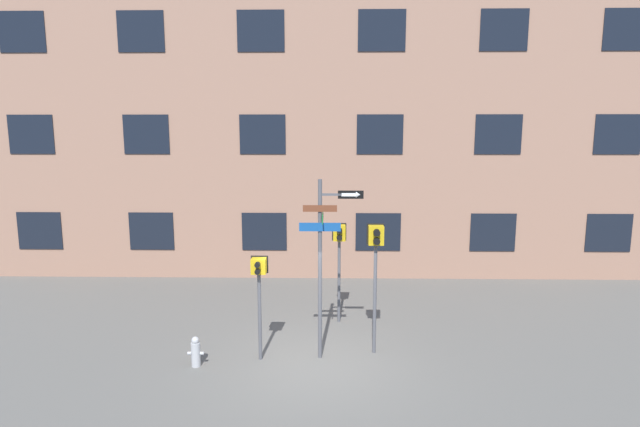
{
  "coord_description": "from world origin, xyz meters",
  "views": [
    {
      "loc": [
        0.3,
        -10.43,
        5.09
      ],
      "look_at": [
        0.09,
        0.39,
        3.36
      ],
      "focal_mm": 28.0,
      "sensor_mm": 36.0,
      "label": 1
    }
  ],
  "objects": [
    {
      "name": "ground_plane",
      "position": [
        0.0,
        0.0,
        0.0
      ],
      "size": [
        60.0,
        60.0,
        0.0
      ],
      "primitive_type": "plane",
      "color": "#595651"
    },
    {
      "name": "building_facade",
      "position": [
        0.0,
        7.07,
        6.76
      ],
      "size": [
        24.0,
        0.63,
        13.53
      ],
      "color": "#936B56",
      "rests_on": "ground_plane"
    },
    {
      "name": "street_sign_pole",
      "position": [
        0.17,
        0.38,
        2.48
      ],
      "size": [
        1.41,
        0.94,
        4.11
      ],
      "color": "#4C4C51",
      "rests_on": "ground_plane"
    },
    {
      "name": "pedestrian_signal_left",
      "position": [
        -1.27,
        0.27,
        1.88
      ],
      "size": [
        0.39,
        0.4,
        2.39
      ],
      "color": "#4C4C51",
      "rests_on": "ground_plane"
    },
    {
      "name": "pedestrian_signal_right",
      "position": [
        1.35,
        0.68,
        2.43
      ],
      "size": [
        0.41,
        0.4,
        3.06
      ],
      "color": "#4C4C51",
      "rests_on": "ground_plane"
    },
    {
      "name": "pedestrian_signal_across",
      "position": [
        0.56,
        2.61,
        2.15
      ],
      "size": [
        0.38,
        0.4,
        2.72
      ],
      "color": "#4C4C51",
      "rests_on": "ground_plane"
    },
    {
      "name": "fire_hydrant",
      "position": [
        -2.65,
        -0.1,
        0.33
      ],
      "size": [
        0.36,
        0.2,
        0.68
      ],
      "color": "#A5A5A8",
      "rests_on": "ground_plane"
    }
  ]
}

